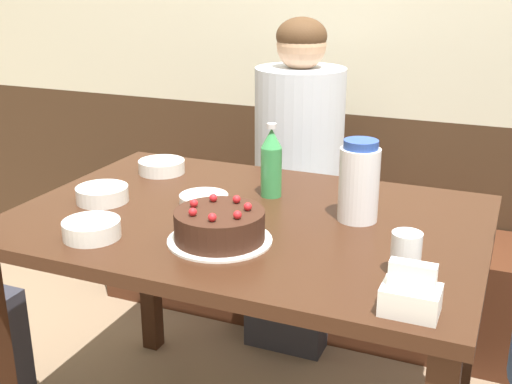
{
  "coord_description": "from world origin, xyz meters",
  "views": [
    {
      "loc": [
        0.64,
        -1.46,
        1.38
      ],
      "look_at": [
        0.0,
        0.05,
        0.81
      ],
      "focal_mm": 45.0,
      "sensor_mm": 36.0,
      "label": 1
    }
  ],
  "objects_px": {
    "bowl_sauce_shallow": "(102,194)",
    "glass_water_tall": "(406,254)",
    "soju_bottle": "(273,162)",
    "bowl_soup_white": "(162,167)",
    "bench_seat": "(330,273)",
    "napkin_holder": "(411,295)",
    "person_pale_blue_shirt": "(298,196)",
    "water_pitcher": "(359,182)",
    "bowl_side_dish": "(92,229)",
    "birthday_cake": "(220,226)",
    "bowl_rice_small": "(204,200)"
  },
  "relations": [
    {
      "from": "bench_seat",
      "to": "bowl_rice_small",
      "type": "height_order",
      "value": "bowl_rice_small"
    },
    {
      "from": "bowl_soup_white",
      "to": "bowl_side_dish",
      "type": "relative_size",
      "value": 1.05
    },
    {
      "from": "bench_seat",
      "to": "napkin_holder",
      "type": "relative_size",
      "value": 17.59
    },
    {
      "from": "napkin_holder",
      "to": "birthday_cake",
      "type": "bearing_deg",
      "value": 160.93
    },
    {
      "from": "water_pitcher",
      "to": "bench_seat",
      "type": "bearing_deg",
      "value": 110.28
    },
    {
      "from": "bench_seat",
      "to": "person_pale_blue_shirt",
      "type": "height_order",
      "value": "person_pale_blue_shirt"
    },
    {
      "from": "soju_bottle",
      "to": "bowl_sauce_shallow",
      "type": "bearing_deg",
      "value": -151.66
    },
    {
      "from": "bowl_side_dish",
      "to": "bowl_soup_white",
      "type": "bearing_deg",
      "value": 102.49
    },
    {
      "from": "water_pitcher",
      "to": "bowl_soup_white",
      "type": "height_order",
      "value": "water_pitcher"
    },
    {
      "from": "soju_bottle",
      "to": "napkin_holder",
      "type": "height_order",
      "value": "soju_bottle"
    },
    {
      "from": "birthday_cake",
      "to": "water_pitcher",
      "type": "bearing_deg",
      "value": 44.72
    },
    {
      "from": "glass_water_tall",
      "to": "water_pitcher",
      "type": "bearing_deg",
      "value": 122.28
    },
    {
      "from": "water_pitcher",
      "to": "bowl_side_dish",
      "type": "distance_m",
      "value": 0.68
    },
    {
      "from": "water_pitcher",
      "to": "bowl_rice_small",
      "type": "relative_size",
      "value": 1.58
    },
    {
      "from": "napkin_holder",
      "to": "bowl_side_dish",
      "type": "distance_m",
      "value": 0.78
    },
    {
      "from": "napkin_holder",
      "to": "bowl_side_dish",
      "type": "relative_size",
      "value": 0.78
    },
    {
      "from": "soju_bottle",
      "to": "person_pale_blue_shirt",
      "type": "distance_m",
      "value": 0.6
    },
    {
      "from": "water_pitcher",
      "to": "soju_bottle",
      "type": "relative_size",
      "value": 1.0
    },
    {
      "from": "bench_seat",
      "to": "bowl_side_dish",
      "type": "distance_m",
      "value": 1.28
    },
    {
      "from": "bowl_sauce_shallow",
      "to": "glass_water_tall",
      "type": "bearing_deg",
      "value": -8.74
    },
    {
      "from": "bowl_side_dish",
      "to": "napkin_holder",
      "type": "bearing_deg",
      "value": -4.91
    },
    {
      "from": "bench_seat",
      "to": "bowl_sauce_shallow",
      "type": "distance_m",
      "value": 1.14
    },
    {
      "from": "glass_water_tall",
      "to": "person_pale_blue_shirt",
      "type": "bearing_deg",
      "value": 121.77
    },
    {
      "from": "bowl_sauce_shallow",
      "to": "napkin_holder",
      "type": "bearing_deg",
      "value": -17.78
    },
    {
      "from": "water_pitcher",
      "to": "person_pale_blue_shirt",
      "type": "relative_size",
      "value": 0.17
    },
    {
      "from": "bowl_side_dish",
      "to": "glass_water_tall",
      "type": "distance_m",
      "value": 0.75
    },
    {
      "from": "birthday_cake",
      "to": "water_pitcher",
      "type": "distance_m",
      "value": 0.38
    },
    {
      "from": "soju_bottle",
      "to": "bowl_side_dish",
      "type": "distance_m",
      "value": 0.55
    },
    {
      "from": "bowl_soup_white",
      "to": "bench_seat",
      "type": "bearing_deg",
      "value": 55.36
    },
    {
      "from": "napkin_holder",
      "to": "bowl_side_dish",
      "type": "height_order",
      "value": "napkin_holder"
    },
    {
      "from": "bowl_sauce_shallow",
      "to": "glass_water_tall",
      "type": "distance_m",
      "value": 0.88
    },
    {
      "from": "bowl_soup_white",
      "to": "bowl_sauce_shallow",
      "type": "distance_m",
      "value": 0.3
    },
    {
      "from": "bowl_rice_small",
      "to": "glass_water_tall",
      "type": "height_order",
      "value": "glass_water_tall"
    },
    {
      "from": "birthday_cake",
      "to": "napkin_holder",
      "type": "relative_size",
      "value": 2.31
    },
    {
      "from": "bench_seat",
      "to": "bowl_side_dish",
      "type": "xyz_separation_m",
      "value": [
        -0.29,
        -1.11,
        0.57
      ]
    },
    {
      "from": "bench_seat",
      "to": "soju_bottle",
      "type": "bearing_deg",
      "value": -89.68
    },
    {
      "from": "birthday_cake",
      "to": "bowl_rice_small",
      "type": "relative_size",
      "value": 1.86
    },
    {
      "from": "soju_bottle",
      "to": "bowl_soup_white",
      "type": "relative_size",
      "value": 1.45
    },
    {
      "from": "napkin_holder",
      "to": "bowl_soup_white",
      "type": "xyz_separation_m",
      "value": [
        -0.9,
        0.59,
        -0.02
      ]
    },
    {
      "from": "birthday_cake",
      "to": "bowl_sauce_shallow",
      "type": "bearing_deg",
      "value": 163.7
    },
    {
      "from": "soju_bottle",
      "to": "person_pale_blue_shirt",
      "type": "height_order",
      "value": "person_pale_blue_shirt"
    },
    {
      "from": "soju_bottle",
      "to": "bowl_soup_white",
      "type": "distance_m",
      "value": 0.42
    },
    {
      "from": "glass_water_tall",
      "to": "bowl_soup_white",
      "type": "bearing_deg",
      "value": 153.12
    },
    {
      "from": "bench_seat",
      "to": "soju_bottle",
      "type": "height_order",
      "value": "soju_bottle"
    },
    {
      "from": "bowl_side_dish",
      "to": "person_pale_blue_shirt",
      "type": "height_order",
      "value": "person_pale_blue_shirt"
    },
    {
      "from": "bench_seat",
      "to": "water_pitcher",
      "type": "relative_size",
      "value": 9.01
    },
    {
      "from": "napkin_holder",
      "to": "glass_water_tall",
      "type": "relative_size",
      "value": 1.13
    },
    {
      "from": "soju_bottle",
      "to": "bowl_rice_small",
      "type": "height_order",
      "value": "soju_bottle"
    },
    {
      "from": "bench_seat",
      "to": "glass_water_tall",
      "type": "height_order",
      "value": "glass_water_tall"
    },
    {
      "from": "bowl_rice_small",
      "to": "glass_water_tall",
      "type": "distance_m",
      "value": 0.64
    }
  ]
}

